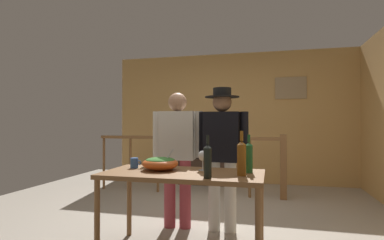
{
  "coord_description": "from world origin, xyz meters",
  "views": [
    {
      "loc": [
        0.77,
        -3.54,
        1.19
      ],
      "look_at": [
        -0.01,
        -0.51,
        1.22
      ],
      "focal_mm": 28.82,
      "sensor_mm": 36.0,
      "label": 1
    }
  ],
  "objects_px": {
    "stair_railing": "(214,157)",
    "salad_bowl": "(160,163)",
    "wine_glass": "(203,157)",
    "mug_blue": "(134,163)",
    "tv_console": "(203,171)",
    "wine_bottle_amber": "(242,157)",
    "person_standing_right": "(222,147)",
    "framed_picture": "(291,88)",
    "flat_screen_tv": "(203,147)",
    "person_standing_left": "(177,148)",
    "wine_bottle_green": "(249,157)",
    "serving_table": "(183,180)",
    "wine_bottle_dark": "(208,161)"
  },
  "relations": [
    {
      "from": "stair_railing",
      "to": "salad_bowl",
      "type": "height_order",
      "value": "stair_railing"
    },
    {
      "from": "wine_glass",
      "to": "mug_blue",
      "type": "distance_m",
      "value": 0.69
    },
    {
      "from": "tv_console",
      "to": "salad_bowl",
      "type": "distance_m",
      "value": 3.2
    },
    {
      "from": "wine_bottle_amber",
      "to": "person_standing_right",
      "type": "height_order",
      "value": "person_standing_right"
    },
    {
      "from": "framed_picture",
      "to": "flat_screen_tv",
      "type": "xyz_separation_m",
      "value": [
        -1.66,
        -0.32,
        -1.15
      ]
    },
    {
      "from": "wine_glass",
      "to": "person_standing_left",
      "type": "distance_m",
      "value": 0.68
    },
    {
      "from": "wine_bottle_green",
      "to": "person_standing_left",
      "type": "distance_m",
      "value": 1.02
    },
    {
      "from": "tv_console",
      "to": "mug_blue",
      "type": "bearing_deg",
      "value": -90.44
    },
    {
      "from": "wine_bottle_amber",
      "to": "salad_bowl",
      "type": "bearing_deg",
      "value": 170.97
    },
    {
      "from": "serving_table",
      "to": "wine_glass",
      "type": "bearing_deg",
      "value": 39.78
    },
    {
      "from": "serving_table",
      "to": "wine_bottle_amber",
      "type": "relative_size",
      "value": 3.81
    },
    {
      "from": "salad_bowl",
      "to": "mug_blue",
      "type": "height_order",
      "value": "salad_bowl"
    },
    {
      "from": "wine_glass",
      "to": "mug_blue",
      "type": "bearing_deg",
      "value": -178.83
    },
    {
      "from": "framed_picture",
      "to": "wine_bottle_green",
      "type": "distance_m",
      "value": 3.57
    },
    {
      "from": "wine_glass",
      "to": "framed_picture",
      "type": "bearing_deg",
      "value": 73.52
    },
    {
      "from": "person_standing_left",
      "to": "wine_bottle_amber",
      "type": "bearing_deg",
      "value": 132.42
    },
    {
      "from": "wine_bottle_green",
      "to": "person_standing_right",
      "type": "xyz_separation_m",
      "value": [
        -0.33,
        0.57,
        0.04
      ]
    },
    {
      "from": "framed_picture",
      "to": "mug_blue",
      "type": "distance_m",
      "value": 3.91
    },
    {
      "from": "framed_picture",
      "to": "person_standing_left",
      "type": "distance_m",
      "value": 3.29
    },
    {
      "from": "wine_bottle_dark",
      "to": "person_standing_right",
      "type": "relative_size",
      "value": 0.22
    },
    {
      "from": "mug_blue",
      "to": "person_standing_right",
      "type": "bearing_deg",
      "value": 35.1
    },
    {
      "from": "wine_bottle_amber",
      "to": "person_standing_left",
      "type": "relative_size",
      "value": 0.25
    },
    {
      "from": "serving_table",
      "to": "salad_bowl",
      "type": "distance_m",
      "value": 0.28
    },
    {
      "from": "framed_picture",
      "to": "mug_blue",
      "type": "bearing_deg",
      "value": -116.53
    },
    {
      "from": "wine_bottle_green",
      "to": "mug_blue",
      "type": "xyz_separation_m",
      "value": [
        -1.12,
        0.02,
        -0.09
      ]
    },
    {
      "from": "flat_screen_tv",
      "to": "person_standing_right",
      "type": "bearing_deg",
      "value": -72.92
    },
    {
      "from": "flat_screen_tv",
      "to": "wine_bottle_green",
      "type": "distance_m",
      "value": 3.26
    },
    {
      "from": "stair_railing",
      "to": "wine_bottle_amber",
      "type": "xyz_separation_m",
      "value": [
        0.66,
        -2.38,
        0.27
      ]
    },
    {
      "from": "framed_picture",
      "to": "flat_screen_tv",
      "type": "height_order",
      "value": "framed_picture"
    },
    {
      "from": "wine_bottle_green",
      "to": "person_standing_left",
      "type": "height_order",
      "value": "person_standing_left"
    },
    {
      "from": "framed_picture",
      "to": "tv_console",
      "type": "distance_m",
      "value": 2.33
    },
    {
      "from": "framed_picture",
      "to": "person_standing_right",
      "type": "height_order",
      "value": "framed_picture"
    },
    {
      "from": "wine_bottle_dark",
      "to": "person_standing_left",
      "type": "height_order",
      "value": "person_standing_left"
    },
    {
      "from": "wine_bottle_dark",
      "to": "person_standing_right",
      "type": "height_order",
      "value": "person_standing_right"
    },
    {
      "from": "salad_bowl",
      "to": "stair_railing",
      "type": "bearing_deg",
      "value": 87.1
    },
    {
      "from": "salad_bowl",
      "to": "framed_picture",
      "type": "bearing_deg",
      "value": 67.98
    },
    {
      "from": "tv_console",
      "to": "wine_bottle_dark",
      "type": "height_order",
      "value": "wine_bottle_dark"
    },
    {
      "from": "stair_railing",
      "to": "wine_glass",
      "type": "relative_size",
      "value": 17.14
    },
    {
      "from": "person_standing_left",
      "to": "person_standing_right",
      "type": "xyz_separation_m",
      "value": [
        0.51,
        0.0,
        0.03
      ]
    },
    {
      "from": "person_standing_right",
      "to": "wine_bottle_green",
      "type": "bearing_deg",
      "value": 124.57
    },
    {
      "from": "wine_glass",
      "to": "wine_bottle_green",
      "type": "height_order",
      "value": "wine_bottle_green"
    },
    {
      "from": "serving_table",
      "to": "wine_bottle_amber",
      "type": "xyz_separation_m",
      "value": [
        0.54,
        -0.07,
        0.23
      ]
    },
    {
      "from": "wine_bottle_dark",
      "to": "mug_blue",
      "type": "distance_m",
      "value": 0.9
    },
    {
      "from": "person_standing_right",
      "to": "wine_bottle_dark",
      "type": "bearing_deg",
      "value": 96.08
    },
    {
      "from": "tv_console",
      "to": "wine_bottle_green",
      "type": "xyz_separation_m",
      "value": [
        1.1,
        -3.1,
        0.64
      ]
    },
    {
      "from": "tv_console",
      "to": "person_standing_right",
      "type": "distance_m",
      "value": 2.73
    },
    {
      "from": "stair_railing",
      "to": "tv_console",
      "type": "bearing_deg",
      "value": 113.39
    },
    {
      "from": "wine_bottle_amber",
      "to": "mug_blue",
      "type": "bearing_deg",
      "value": 170.2
    },
    {
      "from": "flat_screen_tv",
      "to": "wine_bottle_dark",
      "type": "height_order",
      "value": "wine_bottle_dark"
    },
    {
      "from": "framed_picture",
      "to": "tv_console",
      "type": "xyz_separation_m",
      "value": [
        -1.66,
        -0.29,
        -1.62
      ]
    }
  ]
}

